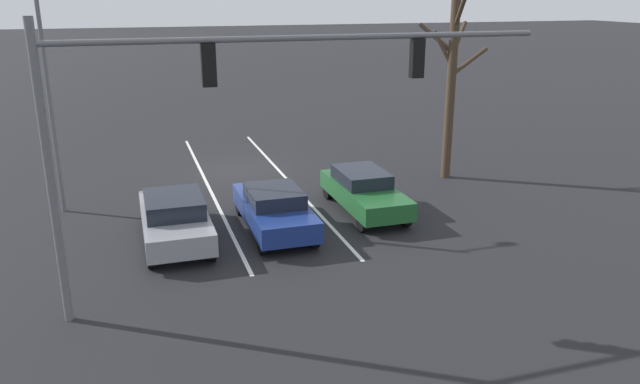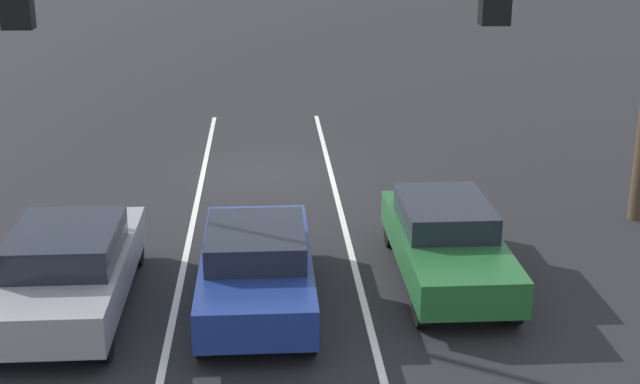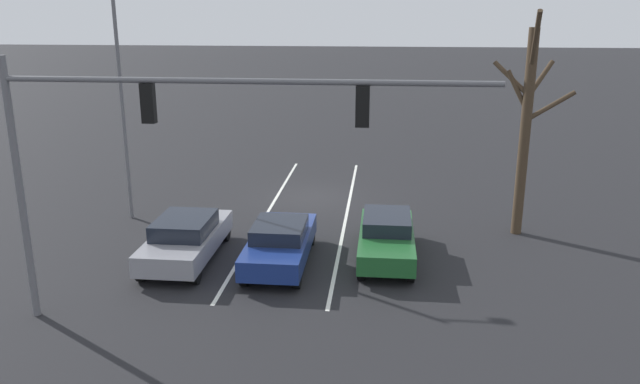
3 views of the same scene
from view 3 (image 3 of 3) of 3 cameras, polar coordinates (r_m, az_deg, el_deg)
ground_plane at (r=27.38m, az=-0.59°, el=-0.43°), size 240.00×240.00×0.00m
lane_stripe_left_divider at (r=24.99m, az=2.44°, el=-2.09°), size 0.12×16.76×0.01m
lane_stripe_center_divider at (r=25.37m, az=-4.80°, el=-1.85°), size 0.12×16.76×0.01m
car_darkgreen_leftlane_front at (r=20.60m, az=6.10°, el=-4.05°), size 1.75×4.67×1.41m
car_gray_rightlane_front at (r=20.79m, az=-12.15°, el=-4.10°), size 1.92×4.77×1.48m
car_navy_midlane_front at (r=20.07m, az=-3.67°, el=-4.60°), size 1.84×4.68×1.40m
traffic_signal_gantry at (r=15.61m, az=-15.04°, el=5.14°), size 11.88×0.37×6.84m
street_lamp_right_shoulder at (r=24.57m, az=-17.33°, el=9.28°), size 2.07×0.24×9.08m
bare_tree_near at (r=23.08m, az=18.33°, el=5.97°), size 2.84×2.35×7.92m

